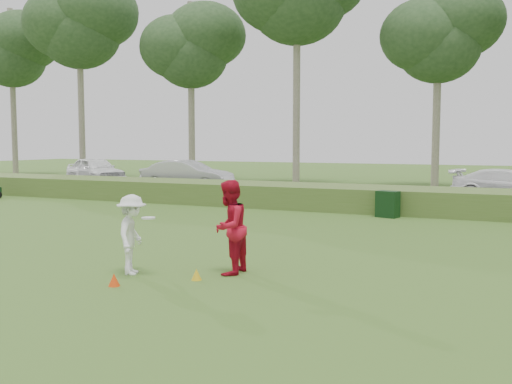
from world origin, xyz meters
The scene contains 15 objects.
ground centered at (0.00, 0.00, 0.00)m, with size 120.00×120.00×0.00m, color #365F1F.
reed_strip centered at (0.00, 12.00, 0.45)m, with size 80.00×3.00×0.90m, color #476729.
park_road centered at (0.00, 17.00, 0.03)m, with size 80.00×6.00×0.06m, color #2D2D2D.
tree_0 centered at (-30.00, 23.50, 9.72)m, with size 6.76×6.76×13.00m.
tree_1 centered at (-22.00, 22.20, 10.85)m, with size 7.54×7.54×14.50m.
tree_2 centered at (-14.00, 24.00, 8.97)m, with size 6.50×6.50×12.00m.
tree_4 centered at (2.00, 24.50, 8.59)m, with size 6.24×6.24×11.50m.
player_white centered at (-0.60, -0.60, 0.80)m, with size 1.01×1.18×1.59m.
player_red centered at (1.15, 0.22, 0.94)m, with size 0.91×0.71×1.88m, color red.
cone_orange centered at (-0.32, -1.52, 0.12)m, with size 0.21×0.21×0.23m, color #E93F0C.
cone_yellow centered at (0.81, -0.50, 0.11)m, with size 0.20×0.20×0.22m, color gold.
utility_cabinet centered at (2.24, 10.16, 0.46)m, with size 0.74×0.46×0.93m, color black.
car_left centered at (-17.22, 17.91, 0.90)m, with size 1.97×4.91×1.67m, color white.
car_mid centered at (-9.48, 16.01, 0.87)m, with size 1.71×4.91×1.62m, color silver.
car_right centered at (6.03, 17.22, 0.76)m, with size 1.95×4.80×1.39m, color white.
Camera 1 is at (6.29, -9.74, 2.62)m, focal length 40.00 mm.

